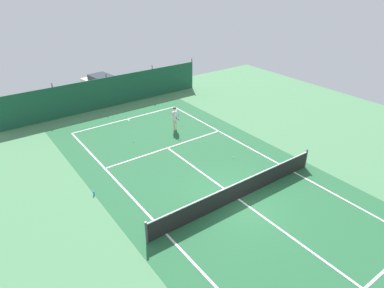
{
  "coord_description": "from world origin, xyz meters",
  "views": [
    {
      "loc": [
        -9.62,
        -9.46,
        10.02
      ],
      "look_at": [
        0.54,
        4.56,
        0.9
      ],
      "focal_mm": 31.85,
      "sensor_mm": 36.0,
      "label": 1
    }
  ],
  "objects_px": {
    "water_bottle": "(94,193)",
    "parked_car": "(102,85)",
    "tennis_ball_midcourt": "(233,158)",
    "tennis_player": "(175,117)",
    "tennis_ball_near_player": "(134,142)",
    "tennis_net": "(239,190)"
  },
  "relations": [
    {
      "from": "water_bottle",
      "to": "parked_car",
      "type": "bearing_deg",
      "value": 65.56
    },
    {
      "from": "tennis_ball_midcourt",
      "to": "tennis_player",
      "type": "bearing_deg",
      "value": 97.39
    },
    {
      "from": "tennis_ball_near_player",
      "to": "tennis_ball_midcourt",
      "type": "relative_size",
      "value": 1.0
    },
    {
      "from": "tennis_ball_midcourt",
      "to": "parked_car",
      "type": "xyz_separation_m",
      "value": [
        -1.72,
        15.13,
        0.81
      ]
    },
    {
      "from": "water_bottle",
      "to": "tennis_ball_near_player",
      "type": "bearing_deg",
      "value": 43.06
    },
    {
      "from": "tennis_player",
      "to": "water_bottle",
      "type": "height_order",
      "value": "tennis_player"
    },
    {
      "from": "parked_car",
      "to": "water_bottle",
      "type": "distance_m",
      "value": 15.2
    },
    {
      "from": "tennis_net",
      "to": "water_bottle",
      "type": "bearing_deg",
      "value": 141.48
    },
    {
      "from": "tennis_ball_near_player",
      "to": "parked_car",
      "type": "height_order",
      "value": "parked_car"
    },
    {
      "from": "parked_car",
      "to": "tennis_ball_near_player",
      "type": "bearing_deg",
      "value": 70.43
    },
    {
      "from": "tennis_player",
      "to": "parked_car",
      "type": "height_order",
      "value": "parked_car"
    },
    {
      "from": "tennis_net",
      "to": "water_bottle",
      "type": "height_order",
      "value": "tennis_net"
    },
    {
      "from": "tennis_player",
      "to": "tennis_ball_midcourt",
      "type": "height_order",
      "value": "tennis_player"
    },
    {
      "from": "tennis_net",
      "to": "tennis_player",
      "type": "xyz_separation_m",
      "value": [
        1.8,
        8.27,
        0.45
      ]
    },
    {
      "from": "tennis_ball_near_player",
      "to": "parked_car",
      "type": "relative_size",
      "value": 0.01
    },
    {
      "from": "water_bottle",
      "to": "tennis_ball_midcourt",
      "type": "bearing_deg",
      "value": -9.29
    },
    {
      "from": "parked_car",
      "to": "tennis_ball_midcourt",
      "type": "bearing_deg",
      "value": 88.83
    },
    {
      "from": "tennis_player",
      "to": "tennis_ball_near_player",
      "type": "height_order",
      "value": "tennis_player"
    },
    {
      "from": "tennis_ball_near_player",
      "to": "parked_car",
      "type": "bearing_deg",
      "value": 78.09
    },
    {
      "from": "tennis_net",
      "to": "tennis_ball_near_player",
      "type": "height_order",
      "value": "tennis_net"
    },
    {
      "from": "tennis_player",
      "to": "water_bottle",
      "type": "bearing_deg",
      "value": 4.12
    },
    {
      "from": "tennis_ball_midcourt",
      "to": "parked_car",
      "type": "distance_m",
      "value": 15.25
    }
  ]
}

